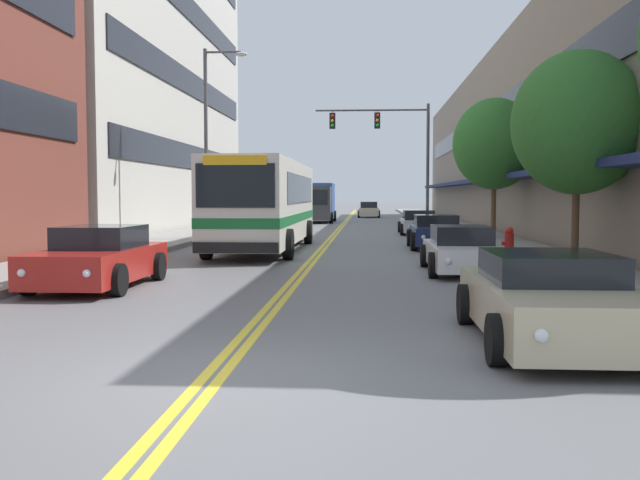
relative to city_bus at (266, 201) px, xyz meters
The scene contains 19 objects.
ground_plane 18.14m from the city_bus, 83.27° to the left, with size 240.00×240.00×0.00m, color slate.
sidewalk_left 18.66m from the city_bus, 105.27° to the left, with size 3.02×106.00×0.18m.
sidewalk_right 20.19m from the city_bus, 63.02° to the left, with size 3.02×106.00×0.18m.
centre_line 18.14m from the city_bus, 83.27° to the left, with size 0.34×106.00×0.01m.
storefront_row_right 23.53m from the city_bus, 50.33° to the left, with size 9.10×68.00×10.50m.
city_bus is the anchor object (origin of this frame).
car_dark_grey_parked_left_near 12.25m from the city_bus, 100.97° to the left, with size 2.01×4.35×1.40m.
car_red_parked_left_mid 11.55m from the city_bus, 100.86° to the right, with size 2.11×4.65×1.38m.
car_beige_parked_right_foreground 17.98m from the city_bus, 68.97° to the right, with size 2.20×4.69×1.26m.
car_navy_parked_right_mid 6.69m from the city_bus, ahead, with size 2.11×4.19×1.30m.
car_silver_parked_right_far 13.13m from the city_bus, 59.88° to the left, with size 2.08×4.93×1.26m.
car_white_parked_right_end 9.99m from the city_bus, 49.82° to the right, with size 2.00×4.69×1.24m.
car_champagne_moving_lead 39.66m from the city_bus, 84.31° to the left, with size 2.04×4.48×1.44m.
box_truck 27.04m from the city_bus, 90.03° to the left, with size 2.71×6.70×2.96m.
traffic_signal_mast 16.24m from the city_bus, 70.95° to the left, with size 6.62×0.38×7.35m.
street_lamp_left_far 5.76m from the city_bus, 127.09° to the left, with size 1.93×0.28×8.37m.
street_tree_right_mid 11.82m from the city_bus, 33.25° to the right, with size 3.65×3.65×5.92m.
street_tree_right_far 11.39m from the city_bus, 31.12° to the left, with size 3.72×3.72×6.23m.
fire_hydrant 9.78m from the city_bus, 33.81° to the right, with size 0.35×0.27×0.94m.
Camera 1 is at (1.76, -7.78, 2.07)m, focal length 40.00 mm.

